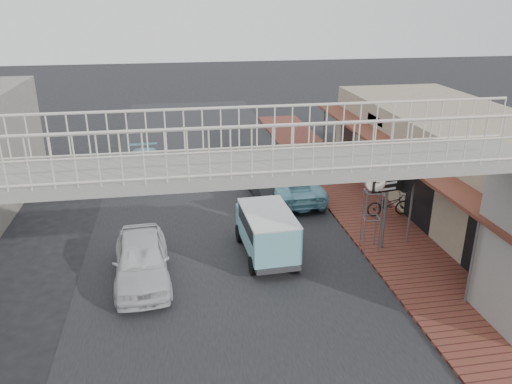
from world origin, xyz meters
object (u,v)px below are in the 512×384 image
object	(u,v)px
dark_sedan	(269,185)
angkot_far	(145,164)
motorcycle_near	(389,204)
angkot_curb	(290,184)
angkot_van	(267,227)
motorcycle_far	(302,159)
white_hatchback	(141,259)
street_clock	(374,185)
arrow_sign	(408,177)

from	to	relation	value
dark_sedan	angkot_far	distance (m)	7.19
angkot_far	motorcycle_near	xyz separation A→B (m)	(10.36, -7.20, -0.03)
angkot_curb	angkot_van	xyz separation A→B (m)	(-2.15, -5.39, 0.45)
dark_sedan	motorcycle_far	world-z (taller)	dark_sedan
white_hatchback	angkot_curb	world-z (taller)	white_hatchback
motorcycle_far	street_clock	xyz separation A→B (m)	(-0.00, -9.72, 2.04)
dark_sedan	arrow_sign	size ratio (longest dim) A/B	1.24
dark_sedan	street_clock	world-z (taller)	street_clock
angkot_van	motorcycle_far	world-z (taller)	angkot_van
street_clock	arrow_sign	distance (m)	1.35
motorcycle_near	motorcycle_far	distance (m)	7.23
dark_sedan	motorcycle_near	bearing A→B (deg)	-34.61
motorcycle_far	white_hatchback	bearing A→B (deg)	162.87
white_hatchback	arrow_sign	world-z (taller)	arrow_sign
motorcycle_near	motorcycle_far	xyz separation A→B (m)	(-1.94, 6.97, -0.03)
white_hatchback	motorcycle_near	distance (m)	10.65
angkot_far	street_clock	size ratio (longest dim) A/B	1.43
motorcycle_near	arrow_sign	bearing A→B (deg)	167.58
street_clock	angkot_far	bearing A→B (deg)	138.19
motorcycle_near	arrow_sign	xyz separation A→B (m)	(-0.62, -2.60, 2.19)
angkot_van	street_clock	distance (m)	4.08
white_hatchback	angkot_van	bearing A→B (deg)	8.50
arrow_sign	dark_sedan	bearing A→B (deg)	115.31
angkot_far	arrow_sign	xyz separation A→B (m)	(9.74, -9.80, 2.16)
motorcycle_far	street_clock	size ratio (longest dim) A/B	0.51
dark_sedan	angkot_van	size ratio (longest dim) A/B	1.10
angkot_curb	street_clock	distance (m)	6.21
angkot_far	arrow_sign	world-z (taller)	arrow_sign
white_hatchback	dark_sedan	size ratio (longest dim) A/B	1.06
white_hatchback	street_clock	xyz separation A→B (m)	(8.15, 0.63, 1.86)
angkot_curb	arrow_sign	bearing A→B (deg)	116.76
angkot_far	arrow_sign	bearing A→B (deg)	-48.44
motorcycle_near	motorcycle_far	world-z (taller)	motorcycle_near
dark_sedan	angkot_curb	world-z (taller)	angkot_curb
angkot_curb	motorcycle_near	bearing A→B (deg)	139.29
arrow_sign	white_hatchback	bearing A→B (deg)	174.03
angkot_van	street_clock	bearing A→B (deg)	-6.84
dark_sedan	motorcycle_near	distance (m)	5.43
motorcycle_near	street_clock	distance (m)	3.92
angkot_curb	street_clock	xyz separation A→B (m)	(1.65, -5.67, 1.91)
white_hatchback	motorcycle_far	bearing A→B (deg)	48.43
motorcycle_near	angkot_far	bearing A→B (deg)	56.08
angkot_curb	motorcycle_near	distance (m)	4.63
motorcycle_far	angkot_van	bearing A→B (deg)	179.19
white_hatchback	motorcycle_near	bearing A→B (deg)	15.16
angkot_far	motorcycle_near	world-z (taller)	angkot_far
arrow_sign	angkot_van	bearing A→B (deg)	167.82
dark_sedan	motorcycle_far	xyz separation A→B (m)	(2.66, 4.08, -0.12)
dark_sedan	angkot_far	size ratio (longest dim) A/B	0.95
angkot_far	motorcycle_far	distance (m)	8.42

